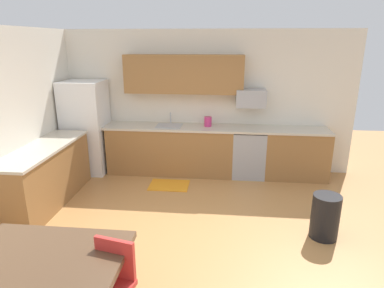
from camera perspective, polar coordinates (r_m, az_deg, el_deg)
ground_plane at (r=4.57m, az=-1.34°, el=-15.90°), size 12.00×12.00×0.00m
wall_back at (r=6.56m, az=1.49°, el=7.21°), size 5.80×0.10×2.70m
cabinet_run_back at (r=6.51m, az=-3.67°, el=-1.08°), size 2.39×0.60×0.90m
cabinet_run_back_right at (r=6.56m, az=17.26°, el=-1.70°), size 1.16×0.60×0.90m
cabinet_run_left at (r=5.75m, az=-23.77°, el=-5.13°), size 0.60×2.00×0.90m
countertop_back at (r=6.31m, az=1.21°, el=2.81°), size 4.80×0.64×0.04m
countertop_left at (r=5.60m, az=-24.35°, el=-0.67°), size 0.64×2.00×0.04m
upper_cabinets_back at (r=6.30m, az=-1.41°, el=11.84°), size 2.20×0.34×0.70m
refrigerator at (r=6.77m, az=-17.59°, el=2.72°), size 0.76×0.70×1.78m
oven_range at (r=6.44m, az=9.60°, el=-1.46°), size 0.60×0.60×0.91m
microwave at (r=6.29m, az=10.01°, el=7.73°), size 0.54×0.36×0.32m
sink_basin at (r=6.39m, az=-3.91°, el=2.59°), size 0.48×0.40×0.14m
sink_faucet at (r=6.52m, az=-3.67°, el=4.35°), size 0.02×0.02×0.24m
dining_table at (r=3.35m, az=-23.81°, el=-17.73°), size 1.40×0.90×0.72m
chair_near_table at (r=3.21m, az=-13.86°, el=-21.73°), size 0.48×0.48×0.85m
trash_bin at (r=4.78m, az=21.78°, el=-11.42°), size 0.36×0.36×0.60m
floor_mat at (r=6.06m, az=-3.93°, el=-7.02°), size 0.70×0.50×0.01m
kettle at (r=6.32m, az=2.73°, el=3.76°), size 0.14×0.14×0.20m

